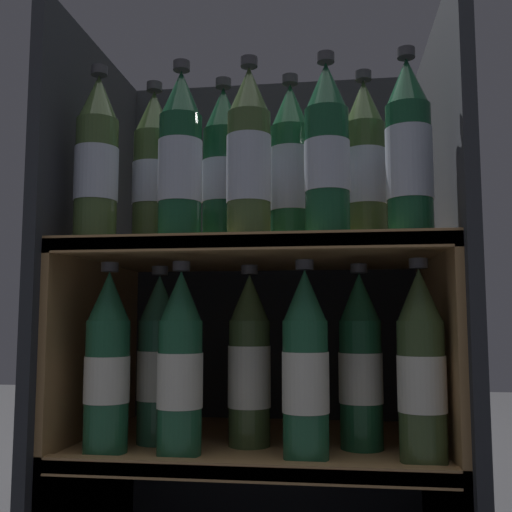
% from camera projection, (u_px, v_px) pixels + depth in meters
% --- Properties ---
extents(fridge_back_wall, '(0.63, 0.02, 0.92)m').
position_uv_depth(fridge_back_wall, '(273.00, 304.00, 1.21)').
color(fridge_back_wall, '#23262B').
rests_on(fridge_back_wall, ground_plane).
extents(fridge_side_left, '(0.02, 0.43, 0.92)m').
position_uv_depth(fridge_side_left, '(89.00, 302.00, 1.05)').
color(fridge_side_left, '#23262B').
rests_on(fridge_side_left, ground_plane).
extents(fridge_side_right, '(0.02, 0.43, 0.92)m').
position_uv_depth(fridge_side_right, '(447.00, 300.00, 0.97)').
color(fridge_side_right, '#23262B').
rests_on(fridge_side_right, ground_plane).
extents(shelf_lower, '(0.59, 0.39, 0.24)m').
position_uv_depth(shelf_lower, '(260.00, 468.00, 0.97)').
color(shelf_lower, '#9E7547').
rests_on(shelf_lower, ground_plane).
extents(shelf_upper, '(0.59, 0.39, 0.55)m').
position_uv_depth(shelf_upper, '(260.00, 341.00, 1.00)').
color(shelf_upper, '#9E7547').
rests_on(shelf_upper, ground_plane).
extents(bottle_upper_front_0, '(0.07, 0.07, 0.28)m').
position_uv_depth(bottle_upper_front_0, '(97.00, 163.00, 0.93)').
color(bottle_upper_front_0, '#384C28').
rests_on(bottle_upper_front_0, shelf_upper).
extents(bottle_upper_front_1, '(0.07, 0.07, 0.28)m').
position_uv_depth(bottle_upper_front_1, '(180.00, 160.00, 0.91)').
color(bottle_upper_front_1, '#144228').
rests_on(bottle_upper_front_1, shelf_upper).
extents(bottle_upper_front_2, '(0.07, 0.07, 0.28)m').
position_uv_depth(bottle_upper_front_2, '(247.00, 158.00, 0.89)').
color(bottle_upper_front_2, '#384C28').
rests_on(bottle_upper_front_2, shelf_upper).
extents(bottle_upper_front_3, '(0.07, 0.07, 0.28)m').
position_uv_depth(bottle_upper_front_3, '(327.00, 154.00, 0.88)').
color(bottle_upper_front_3, '#144228').
rests_on(bottle_upper_front_3, shelf_upper).
extents(bottle_upper_front_4, '(0.07, 0.07, 0.28)m').
position_uv_depth(bottle_upper_front_4, '(409.00, 152.00, 0.86)').
color(bottle_upper_front_4, '#144228').
rests_on(bottle_upper_front_4, shelf_upper).
extents(bottle_upper_back_0, '(0.07, 0.07, 0.28)m').
position_uv_depth(bottle_upper_back_0, '(153.00, 172.00, 0.99)').
color(bottle_upper_back_0, '#384C28').
rests_on(bottle_upper_back_0, shelf_upper).
extents(bottle_upper_back_1, '(0.07, 0.07, 0.28)m').
position_uv_depth(bottle_upper_back_1, '(223.00, 170.00, 0.98)').
color(bottle_upper_back_1, '#144228').
rests_on(bottle_upper_back_1, shelf_upper).
extents(bottle_upper_back_2, '(0.07, 0.07, 0.28)m').
position_uv_depth(bottle_upper_back_2, '(291.00, 169.00, 0.96)').
color(bottle_upper_back_2, '#194C2D').
rests_on(bottle_upper_back_2, shelf_upper).
extents(bottle_upper_back_3, '(0.07, 0.07, 0.28)m').
position_uv_depth(bottle_upper_back_3, '(365.00, 166.00, 0.95)').
color(bottle_upper_back_3, '#384C28').
rests_on(bottle_upper_back_3, shelf_upper).
extents(bottle_lower_front_0, '(0.07, 0.07, 0.28)m').
position_uv_depth(bottle_lower_front_0, '(107.00, 365.00, 0.89)').
color(bottle_lower_front_0, '#1E5638').
rests_on(bottle_lower_front_0, shelf_lower).
extents(bottle_lower_front_1, '(0.07, 0.07, 0.28)m').
position_uv_depth(bottle_lower_front_1, '(180.00, 367.00, 0.87)').
color(bottle_lower_front_1, '#1E5638').
rests_on(bottle_lower_front_1, shelf_lower).
extents(bottle_lower_front_2, '(0.07, 0.07, 0.28)m').
position_uv_depth(bottle_lower_front_2, '(305.00, 368.00, 0.85)').
color(bottle_lower_front_2, '#1E5638').
rests_on(bottle_lower_front_2, shelf_lower).
extents(bottle_lower_front_3, '(0.07, 0.07, 0.28)m').
position_uv_depth(bottle_lower_front_3, '(421.00, 369.00, 0.83)').
color(bottle_lower_front_3, '#384C28').
rests_on(bottle_lower_front_3, shelf_lower).
extents(bottle_lower_back_0, '(0.07, 0.07, 0.28)m').
position_uv_depth(bottle_lower_back_0, '(158.00, 363.00, 0.96)').
color(bottle_lower_back_0, '#285B42').
rests_on(bottle_lower_back_0, shelf_lower).
extents(bottle_lower_back_1, '(0.07, 0.07, 0.28)m').
position_uv_depth(bottle_lower_back_1, '(249.00, 364.00, 0.94)').
color(bottle_lower_back_1, '#384C28').
rests_on(bottle_lower_back_1, shelf_lower).
extents(bottle_lower_back_2, '(0.07, 0.07, 0.28)m').
position_uv_depth(bottle_lower_back_2, '(361.00, 365.00, 0.91)').
color(bottle_lower_back_2, '#194C2D').
rests_on(bottle_lower_back_2, shelf_lower).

